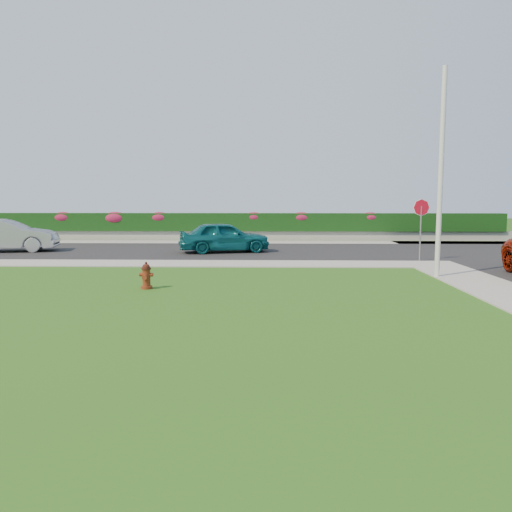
{
  "coord_description": "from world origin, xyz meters",
  "views": [
    {
      "loc": [
        0.69,
        -10.36,
        2.49
      ],
      "look_at": [
        0.29,
        3.87,
        0.9
      ],
      "focal_mm": 35.0,
      "sensor_mm": 36.0,
      "label": 1
    }
  ],
  "objects_px": {
    "sedan_teal": "(224,237)",
    "utility_pole": "(441,174)",
    "stop_sign": "(421,215)",
    "fire_hydrant": "(146,276)",
    "sedan_silver": "(6,236)"
  },
  "relations": [
    {
      "from": "utility_pole",
      "to": "stop_sign",
      "type": "bearing_deg",
      "value": 80.77
    },
    {
      "from": "sedan_silver",
      "to": "utility_pole",
      "type": "distance_m",
      "value": 19.67
    },
    {
      "from": "fire_hydrant",
      "to": "utility_pole",
      "type": "distance_m",
      "value": 9.69
    },
    {
      "from": "sedan_teal",
      "to": "stop_sign",
      "type": "height_order",
      "value": "stop_sign"
    },
    {
      "from": "sedan_silver",
      "to": "utility_pole",
      "type": "xyz_separation_m",
      "value": [
        18.09,
        -7.29,
        2.52
      ]
    },
    {
      "from": "sedan_teal",
      "to": "sedan_silver",
      "type": "height_order",
      "value": "sedan_silver"
    },
    {
      "from": "fire_hydrant",
      "to": "utility_pole",
      "type": "height_order",
      "value": "utility_pole"
    },
    {
      "from": "sedan_teal",
      "to": "fire_hydrant",
      "type": "bearing_deg",
      "value": 157.13
    },
    {
      "from": "sedan_teal",
      "to": "stop_sign",
      "type": "relative_size",
      "value": 1.67
    },
    {
      "from": "stop_sign",
      "to": "sedan_silver",
      "type": "bearing_deg",
      "value": -175.3
    },
    {
      "from": "sedan_silver",
      "to": "stop_sign",
      "type": "xyz_separation_m",
      "value": [
        18.77,
        -3.12,
        1.09
      ]
    },
    {
      "from": "utility_pole",
      "to": "sedan_silver",
      "type": "bearing_deg",
      "value": 158.04
    },
    {
      "from": "sedan_teal",
      "to": "utility_pole",
      "type": "bearing_deg",
      "value": -149.14
    },
    {
      "from": "utility_pole",
      "to": "stop_sign",
      "type": "relative_size",
      "value": 2.61
    },
    {
      "from": "utility_pole",
      "to": "stop_sign",
      "type": "xyz_separation_m",
      "value": [
        0.68,
        4.17,
        -1.43
      ]
    }
  ]
}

